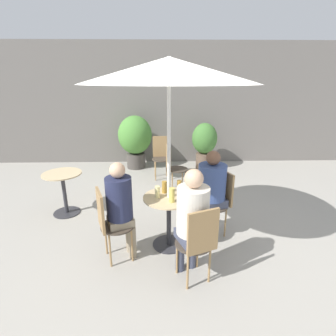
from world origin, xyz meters
TOP-DOWN VIEW (x-y plane):
  - ground_plane at (0.00, 0.00)m, footprint 20.00×20.00m
  - storefront_wall at (0.00, 3.95)m, footprint 10.00×0.06m
  - cafe_table_near at (-0.15, 0.14)m, footprint 0.65×0.65m
  - cafe_table_far at (-1.82, 1.07)m, footprint 0.61×0.61m
  - bistro_chair_0 at (-0.86, -0.14)m, footprint 0.45×0.43m
  - bistro_chair_1 at (0.13, -0.57)m, footprint 0.43×0.45m
  - bistro_chair_2 at (0.56, 0.43)m, footprint 0.45×0.43m
  - bistro_chair_3 at (-0.02, 1.94)m, footprint 0.42×0.40m
  - bistro_chair_4 at (-0.25, 2.74)m, footprint 0.40×0.41m
  - seated_person_0 at (-0.72, -0.08)m, footprint 0.37×0.35m
  - seated_person_1 at (0.08, -0.43)m, footprint 0.39×0.41m
  - seated_person_2 at (0.42, 0.37)m, footprint 0.45×0.43m
  - beer_glass_0 at (-0.20, 0.28)m, footprint 0.07×0.07m
  - beer_glass_1 at (-0.29, 0.13)m, footprint 0.06×0.06m
  - beer_glass_2 at (-0.12, 0.00)m, footprint 0.07×0.07m
  - beer_glass_3 at (-0.02, 0.20)m, footprint 0.06×0.06m
  - potted_plant_0 at (-0.88, 3.43)m, footprint 0.82×0.82m
  - potted_plant_1 at (0.81, 3.34)m, footprint 0.61×0.61m
  - umbrella at (-0.15, 0.14)m, footprint 1.97×1.97m

SIDE VIEW (x-z plane):
  - ground_plane at x=0.00m, z-range 0.00..0.00m
  - cafe_table_far at x=-1.82m, z-range 0.12..0.83m
  - cafe_table_near at x=-0.15m, z-range 0.14..0.85m
  - bistro_chair_0 at x=-0.86m, z-range 0.09..1.01m
  - bistro_chair_1 at x=0.13m, z-range 0.09..1.01m
  - bistro_chair_2 at x=0.56m, z-range 0.09..1.01m
  - bistro_chair_3 at x=-0.02m, z-range 0.09..1.01m
  - bistro_chair_4 at x=-0.25m, z-range 0.09..1.01m
  - potted_plant_1 at x=0.81m, z-range 0.10..1.22m
  - seated_person_2 at x=0.42m, z-range 0.11..1.35m
  - seated_person_0 at x=-0.72m, z-range 0.12..1.36m
  - seated_person_1 at x=0.08m, z-range 0.12..1.39m
  - potted_plant_0 at x=-0.88m, z-range 0.11..1.41m
  - beer_glass_1 at x=-0.29m, z-range 0.70..0.86m
  - beer_glass_0 at x=-0.20m, z-range 0.70..0.86m
  - beer_glass_2 at x=-0.12m, z-range 0.70..0.89m
  - beer_glass_3 at x=-0.02m, z-range 0.70..0.90m
  - storefront_wall at x=0.00m, z-range 0.00..3.00m
  - umbrella at x=-0.15m, z-range 1.03..3.37m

